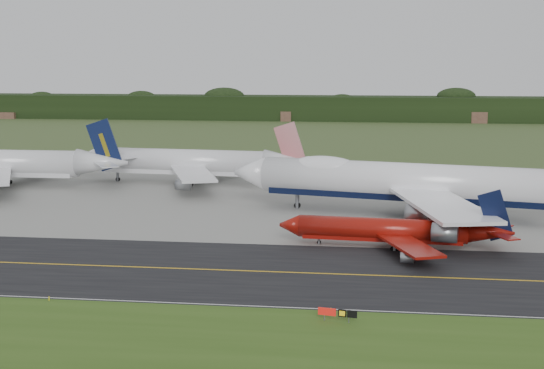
{
  "coord_description": "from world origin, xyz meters",
  "views": [
    {
      "loc": [
        7.83,
        -108.14,
        30.02
      ],
      "look_at": [
        -8.64,
        22.0,
        8.38
      ],
      "focal_mm": 50.0,
      "sensor_mm": 36.0,
      "label": 1
    }
  ],
  "objects_px": {
    "jet_ba_747": "(416,183)",
    "jet_star_tail": "(192,163)",
    "taxiway_sign": "(337,313)",
    "jet_red_737": "(395,231)"
  },
  "relations": [
    {
      "from": "jet_red_737",
      "to": "taxiway_sign",
      "type": "distance_m",
      "value": 37.18
    },
    {
      "from": "jet_ba_747",
      "to": "jet_red_737",
      "type": "bearing_deg",
      "value": -100.52
    },
    {
      "from": "jet_ba_747",
      "to": "jet_star_tail",
      "type": "relative_size",
      "value": 1.29
    },
    {
      "from": "jet_star_tail",
      "to": "taxiway_sign",
      "type": "relative_size",
      "value": 13.11
    },
    {
      "from": "jet_ba_747",
      "to": "jet_red_737",
      "type": "distance_m",
      "value": 26.39
    },
    {
      "from": "jet_red_737",
      "to": "taxiway_sign",
      "type": "bearing_deg",
      "value": -102.09
    },
    {
      "from": "jet_ba_747",
      "to": "jet_star_tail",
      "type": "distance_m",
      "value": 61.26
    },
    {
      "from": "jet_red_737",
      "to": "jet_star_tail",
      "type": "xyz_separation_m",
      "value": [
        -47.1,
        58.24,
        2.44
      ]
    },
    {
      "from": "jet_ba_747",
      "to": "jet_star_tail",
      "type": "height_order",
      "value": "jet_ba_747"
    },
    {
      "from": "jet_ba_747",
      "to": "jet_red_737",
      "type": "height_order",
      "value": "jet_ba_747"
    }
  ]
}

